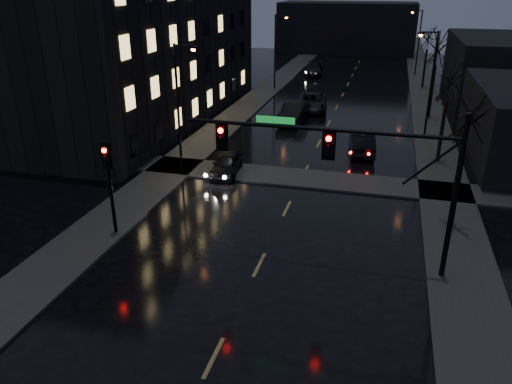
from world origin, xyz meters
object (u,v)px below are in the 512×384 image
Objects in this scene: oncoming_car_c at (313,102)px; lead_car at (362,143)px; oncoming_car_a at (226,164)px; oncoming_car_b at (294,113)px; oncoming_car_d at (314,69)px.

oncoming_car_c reaches higher than lead_car.
oncoming_car_c is at bearing 75.38° from oncoming_car_a.
oncoming_car_a is 0.70× the size of oncoming_car_c.
oncoming_car_c is at bearing -72.61° from lead_car.
oncoming_car_a is 13.51m from oncoming_car_b.
oncoming_car_d is at bearing 90.96° from oncoming_car_c.
oncoming_car_d is (-0.13, 36.98, 0.07)m from oncoming_car_a.
oncoming_car_c is at bearing -86.35° from oncoming_car_d.
oncoming_car_c reaches higher than oncoming_car_d.
oncoming_car_c is 1.24× the size of lead_car.
oncoming_car_b is 1.00× the size of oncoming_car_d.
oncoming_car_c reaches higher than oncoming_car_a.
oncoming_car_a is 36.98m from oncoming_car_d.
lead_car is (5.36, -11.71, -0.03)m from oncoming_car_c.
oncoming_car_b reaches higher than oncoming_car_c.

